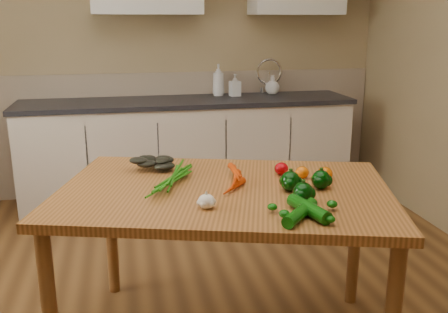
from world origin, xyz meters
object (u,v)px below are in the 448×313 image
zucchini_b (300,213)px  zucchini_a (309,209)px  table (224,206)px  soap_bottle_a (218,80)px  leafy_greens (154,158)px  tomato_a (281,169)px  tomato_b (302,172)px  garlic_bulb (206,201)px  soap_bottle_c (272,85)px  tomato_c (325,174)px  carrot_bunch (214,176)px  soap_bottle_b (235,85)px  pepper_c (303,193)px  pepper_a (290,181)px  pepper_b (321,180)px

zucchini_b → zucchini_a: bearing=31.7°
table → zucchini_a: size_ratio=7.45×
soap_bottle_a → leafy_greens: bearing=79.2°
tomato_a → tomato_b: tomato_a is taller
table → tomato_a: bearing=40.0°
garlic_bulb → zucchini_b: bearing=-28.8°
table → soap_bottle_c: size_ratio=10.29×
soap_bottle_c → tomato_b: size_ratio=2.57×
garlic_bulb → tomato_c: size_ratio=0.95×
soap_bottle_c → zucchini_b: size_ratio=0.69×
carrot_bunch → leafy_greens: leafy_greens is taller
table → zucchini_a: zucchini_a is taller
soap_bottle_b → soap_bottle_a: bearing=151.0°
table → leafy_greens: leafy_greens is taller
pepper_c → zucchini_a: 0.14m
leafy_greens → garlic_bulb: size_ratio=3.04×
carrot_bunch → tomato_b: (0.44, -0.01, -0.01)m
soap_bottle_a → tomato_c: size_ratio=3.75×
garlic_bulb → pepper_c: pepper_c is taller
tomato_c → zucchini_a: 0.46m
table → garlic_bulb: garlic_bulb is taller
soap_bottle_c → leafy_greens: soap_bottle_c is taller
leafy_greens → tomato_c: size_ratio=2.90×
soap_bottle_c → leafy_greens: bearing=97.7°
soap_bottle_b → pepper_c: soap_bottle_b is taller
tomato_b → tomato_c: (0.09, -0.06, 0.00)m
table → zucchini_a: 0.49m
soap_bottle_c → leafy_greens: (-1.21, -1.85, -0.12)m
leafy_greens → zucchini_b: bearing=-57.9°
pepper_c → pepper_a: bearing=91.1°
leafy_greens → tomato_b: 0.77m
tomato_c → garlic_bulb: bearing=-158.7°
carrot_bunch → tomato_a: carrot_bunch is taller
tomato_c → zucchini_a: bearing=-120.5°
carrot_bunch → zucchini_a: size_ratio=1.21×
zucchini_a → zucchini_b: 0.05m
pepper_a → zucchini_a: size_ratio=0.39×
table → carrot_bunch: bearing=133.7°
pepper_b → tomato_a: 0.26m
pepper_c → tomato_b: pepper_c is taller
soap_bottle_b → leafy_greens: size_ratio=0.90×
soap_bottle_a → garlic_bulb: size_ratio=3.93×
pepper_a → leafy_greens: bearing=140.0°
tomato_c → tomato_b: bearing=149.2°
soap_bottle_a → tomato_a: bearing=97.5°
tomato_a → soap_bottle_b: bearing=83.5°
pepper_c → pepper_b: bearing=47.0°
table → leafy_greens: bearing=143.8°
soap_bottle_a → leafy_greens: (-0.71, -1.86, -0.18)m
carrot_bunch → zucchini_b: bearing=-46.7°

